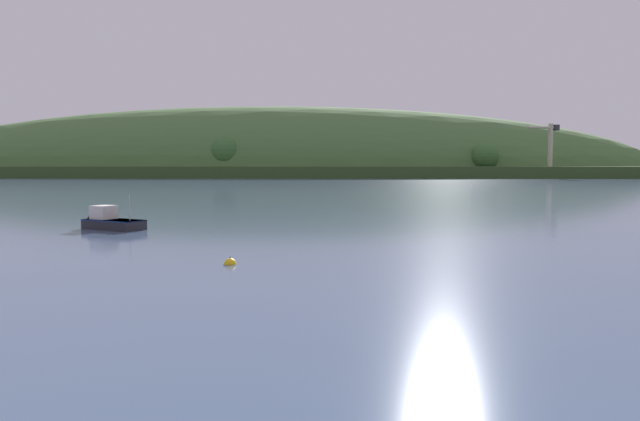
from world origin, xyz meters
TOP-DOWN VIEW (x-y plane):
  - far_shoreline_hill at (-45.07, 252.13)m, footprint 414.79×124.23m
  - dockside_crane at (59.41, 225.32)m, footprint 11.99×7.35m
  - fishing_boat_moored at (-16.09, 45.03)m, footprint 5.74×3.96m
  - mooring_buoy_midchannel at (-1.97, 29.58)m, footprint 0.63×0.63m

SIDE VIEW (x-z plane):
  - mooring_buoy_midchannel at x=-1.97m, z-range -0.35..0.35m
  - far_shoreline_hill at x=-45.07m, z-range -28.25..28.57m
  - fishing_boat_moored at x=-16.09m, z-range -1.26..2.15m
  - dockside_crane at x=59.41m, z-range -0.44..18.45m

